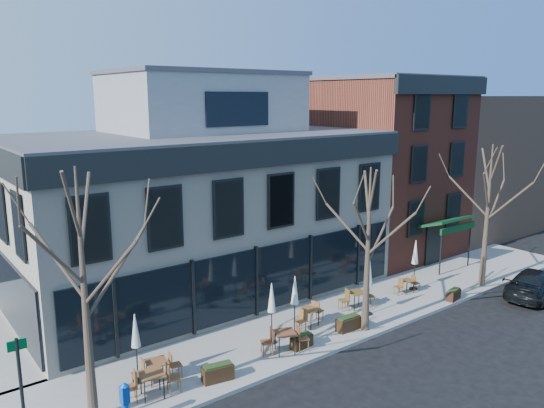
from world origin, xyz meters
TOP-DOWN VIEW (x-y plane):
  - ground at (0.00, 0.00)m, footprint 120.00×120.00m
  - sidewalk_front at (3.25, -2.15)m, footprint 33.50×4.70m
  - corner_building at (0.07, 5.07)m, footprint 18.39×10.39m
  - red_brick_building at (13.00, 4.98)m, footprint 8.20×11.78m
  - bg_building at (23.00, 6.00)m, footprint 12.00×12.00m
  - tree_corner at (-8.49, -3.20)m, footprint 3.93×3.98m
  - tree_mid at (3.01, -3.90)m, footprint 3.50×3.55m
  - tree_right at (12.01, -3.90)m, footprint 3.72×3.77m
  - sign_pole at (-10.50, -3.50)m, footprint 0.50×0.10m
  - parked_sedan at (13.03, -6.29)m, footprint 5.09×2.63m
  - call_box at (-7.85, -4.20)m, footprint 0.29×0.29m
  - cafe_set_0 at (-6.50, -3.16)m, footprint 2.03×0.94m
  - cafe_set_1 at (-5.96, -2.39)m, footprint 1.84×0.83m
  - cafe_set_2 at (-1.03, -3.41)m, footprint 1.99×1.23m
  - cafe_set_3 at (1.32, -2.17)m, footprint 1.90×0.91m
  - cafe_set_4 at (4.43, -2.03)m, footprint 1.93×0.97m
  - cafe_set_5 at (7.93, -2.19)m, footprint 1.59×0.71m
  - umbrella_0 at (-6.51, -2.00)m, footprint 0.41×0.41m
  - umbrella_1 at (-0.95, -2.45)m, footprint 0.41×0.41m
  - umbrella_2 at (0.33, -2.37)m, footprint 0.41×0.41m
  - umbrella_3 at (4.31, -2.87)m, footprint 0.41×0.41m
  - umbrella_4 at (8.62, -2.09)m, footprint 0.42×0.42m
  - planter_0 at (-4.23, -3.62)m, footprint 1.17×0.64m
  - planter_1 at (-0.25, -3.50)m, footprint 0.99×0.46m
  - planter_2 at (2.39, -3.50)m, footprint 1.13×0.48m
  - planter_3 at (9.00, -4.20)m, footprint 1.01×0.55m

SIDE VIEW (x-z plane):
  - ground at x=0.00m, z-range 0.00..0.00m
  - sidewalk_front at x=3.25m, z-range 0.00..0.15m
  - planter_3 at x=9.00m, z-range 0.15..0.68m
  - planter_1 at x=-0.25m, z-range 0.15..0.69m
  - planter_0 at x=-4.23m, z-range 0.15..0.76m
  - planter_2 at x=2.39m, z-range 0.15..0.77m
  - cafe_set_5 at x=7.93m, z-range 0.16..0.98m
  - cafe_set_1 at x=-5.96m, z-range 0.16..1.11m
  - cafe_set_3 at x=1.32m, z-range 0.16..1.14m
  - cafe_set_4 at x=4.43m, z-range 0.16..1.15m
  - cafe_set_2 at x=-1.03m, z-range 0.16..1.20m
  - cafe_set_0 at x=-6.50m, z-range 0.16..1.20m
  - parked_sedan at x=13.03m, z-range 0.00..1.41m
  - call_box at x=-7.85m, z-range 0.19..1.67m
  - umbrella_0 at x=-6.51m, z-range 0.67..3.22m
  - umbrella_2 at x=0.33m, z-range 0.67..3.22m
  - umbrella_1 at x=-0.95m, z-range 0.68..3.23m
  - umbrella_3 at x=4.31m, z-range 0.68..3.27m
  - umbrella_4 at x=8.62m, z-range 0.69..3.32m
  - sign_pole at x=-10.50m, z-range 0.37..3.77m
  - tree_mid at x=3.01m, z-range 0.27..7.31m
  - tree_right at x=12.01m, z-range 0.28..7.76m
  - tree_corner at x=-8.49m, z-range 0.29..8.21m
  - corner_building at x=0.07m, z-range -0.83..10.27m
  - bg_building at x=23.00m, z-range 0.00..10.00m
  - red_brick_building at x=13.00m, z-range 0.05..11.22m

